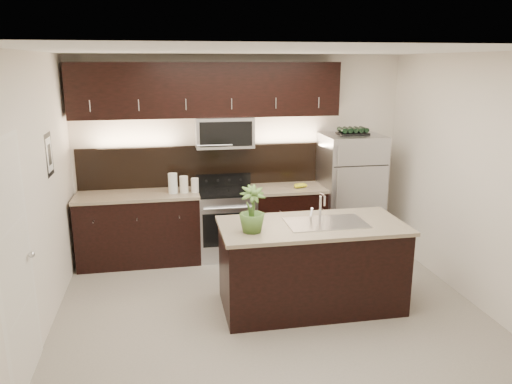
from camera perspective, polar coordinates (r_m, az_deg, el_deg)
ground at (r=5.51m, az=1.64°, el=-13.47°), size 4.50×4.50×0.00m
room_walls at (r=4.89m, az=0.60°, el=4.02°), size 4.52×4.02×2.71m
counter_run at (r=6.81m, az=-5.10°, el=-3.64°), size 3.51×0.65×0.94m
upper_fixtures at (r=6.63m, az=-5.33°, el=10.60°), size 3.49×0.40×1.66m
island at (r=5.47m, az=6.32°, el=-8.30°), size 1.96×0.96×0.94m
sink_faucet at (r=5.36m, az=7.97°, el=-3.34°), size 0.84×0.50×0.28m
refrigerator at (r=7.09m, az=10.67°, el=-0.15°), size 0.79×0.71×1.64m
wine_rack at (r=6.92m, az=11.01°, el=6.81°), size 0.41×0.25×0.10m
plant at (r=4.96m, az=-0.45°, el=-2.00°), size 0.31×0.31×0.47m
canisters at (r=6.58m, az=-8.54°, el=0.91°), size 0.39×0.12×0.26m
french_press at (r=6.93m, az=8.25°, el=1.69°), size 0.12×0.12×0.33m
bananas at (r=6.79m, az=4.62°, el=0.72°), size 0.23×0.20×0.06m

